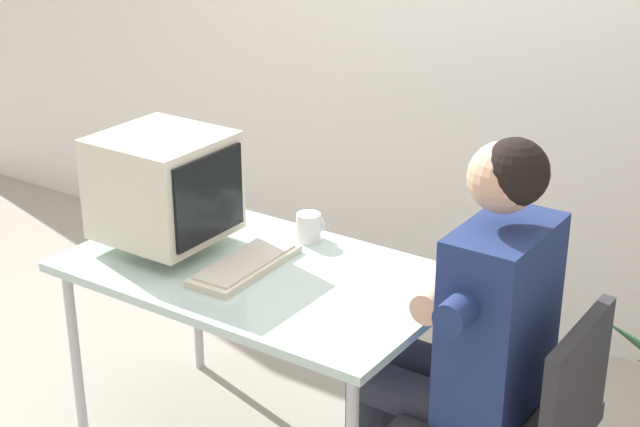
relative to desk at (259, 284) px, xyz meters
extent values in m
cylinder|color=#B7B7BC|center=(-0.57, -0.32, -0.32)|extent=(0.04, 0.04, 0.69)
cylinder|color=#B7B7BC|center=(-0.57, 0.32, -0.32)|extent=(0.04, 0.04, 0.69)
cylinder|color=#B7B7BC|center=(0.57, 0.32, -0.32)|extent=(0.04, 0.04, 0.69)
cube|color=silver|center=(0.00, 0.00, 0.04)|extent=(1.25, 0.75, 0.03)
cylinder|color=beige|center=(-0.37, -0.04, 0.07)|extent=(0.24, 0.24, 0.02)
cylinder|color=beige|center=(-0.37, -0.04, 0.09)|extent=(0.06, 0.06, 0.03)
cube|color=beige|center=(-0.37, -0.04, 0.28)|extent=(0.39, 0.38, 0.34)
cube|color=black|center=(-0.17, -0.04, 0.28)|extent=(0.01, 0.33, 0.28)
cube|color=beige|center=(-0.03, -0.03, 0.07)|extent=(0.18, 0.43, 0.02)
cube|color=beige|center=(-0.03, -0.03, 0.08)|extent=(0.15, 0.38, 0.01)
cube|color=#2D2D33|center=(0.85, 0.03, -0.23)|extent=(0.48, 0.48, 0.06)
cube|color=#2D2D33|center=(1.07, 0.03, -0.02)|extent=(0.04, 0.43, 0.36)
cube|color=navy|center=(0.83, 0.03, 0.11)|extent=(0.22, 0.39, 0.57)
sphere|color=tan|center=(0.81, 0.03, 0.53)|extent=(0.20, 0.20, 0.20)
sphere|color=black|center=(0.84, 0.03, 0.55)|extent=(0.19, 0.19, 0.19)
cylinder|color=#262838|center=(0.64, -0.06, -0.18)|extent=(0.39, 0.14, 0.14)
cylinder|color=#262838|center=(0.64, 0.12, -0.18)|extent=(0.39, 0.14, 0.14)
cylinder|color=#262838|center=(0.44, 0.12, -0.42)|extent=(0.11, 0.11, 0.49)
cylinder|color=navy|center=(0.81, -0.19, 0.23)|extent=(0.09, 0.14, 0.09)
cylinder|color=navy|center=(0.81, 0.26, 0.23)|extent=(0.09, 0.14, 0.09)
cylinder|color=tan|center=(0.69, 0.03, 0.18)|extent=(0.09, 0.39, 0.09)
cylinder|color=white|center=(0.01, 0.27, 0.11)|extent=(0.08, 0.08, 0.10)
torus|color=white|center=(0.01, 0.32, 0.11)|extent=(0.07, 0.01, 0.07)
camera|label=1|loc=(1.77, -2.24, 1.43)|focal=54.56mm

